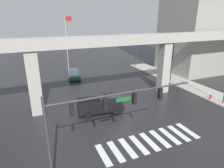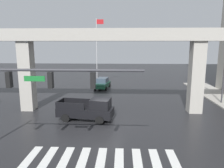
# 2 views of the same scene
# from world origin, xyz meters

# --- Properties ---
(ground_plane) EXTENTS (120.00, 120.00, 0.00)m
(ground_plane) POSITION_xyz_m (0.00, 0.00, 0.00)
(ground_plane) COLOR #232326
(crosswalk_stripes) EXTENTS (9.35, 2.80, 0.01)m
(crosswalk_stripes) POSITION_xyz_m (-0.00, -6.09, 0.01)
(crosswalk_stripes) COLOR silver
(crosswalk_stripes) RESTS_ON ground
(elevated_overpass) EXTENTS (56.57, 1.83, 8.44)m
(elevated_overpass) POSITION_xyz_m (0.00, 3.57, 7.15)
(elevated_overpass) COLOR #ADA89E
(elevated_overpass) RESTS_ON ground
(sidewalk_east) EXTENTS (4.00, 36.00, 0.15)m
(sidewalk_east) POSITION_xyz_m (14.21, 2.00, 0.07)
(sidewalk_east) COLOR #ADA89E
(sidewalk_east) RESTS_ON ground
(pickup_truck) EXTENTS (5.33, 2.65, 2.08)m
(pickup_truck) POSITION_xyz_m (-1.83, 0.70, 0.99)
(pickup_truck) COLOR black
(pickup_truck) RESTS_ON ground
(sedan_dark_green) EXTENTS (2.44, 4.52, 1.72)m
(sedan_dark_green) POSITION_xyz_m (-1.86, 15.05, 0.85)
(sedan_dark_green) COLOR #14472D
(sedan_dark_green) RESTS_ON ground
(traffic_signal_mast) EXTENTS (10.89, 0.32, 6.20)m
(traffic_signal_mast) POSITION_xyz_m (-4.80, -7.29, 4.66)
(traffic_signal_mast) COLOR #38383D
(traffic_signal_mast) RESTS_ON ground
(street_lamp_mid_block) EXTENTS (0.44, 0.70, 7.24)m
(street_lamp_mid_block) POSITION_xyz_m (13.01, 6.89, 4.56)
(street_lamp_mid_block) COLOR #38383D
(street_lamp_mid_block) RESTS_ON ground
(street_lamp_far_north) EXTENTS (0.44, 0.70, 7.24)m
(street_lamp_far_north) POSITION_xyz_m (13.01, 18.69, 4.56)
(street_lamp_far_north) COLOR #38383D
(street_lamp_far_north) RESTS_ON ground
(fire_hydrant) EXTENTS (0.24, 0.24, 0.85)m
(fire_hydrant) POSITION_xyz_m (12.61, -1.66, 0.43)
(fire_hydrant) COLOR red
(fire_hydrant) RESTS_ON ground
(flagpole) EXTENTS (1.16, 0.12, 10.81)m
(flagpole) POSITION_xyz_m (-2.65, 15.16, 6.22)
(flagpole) COLOR silver
(flagpole) RESTS_ON ground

